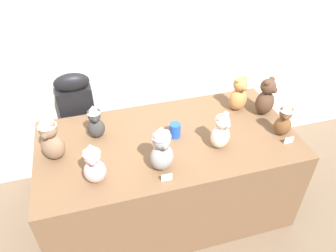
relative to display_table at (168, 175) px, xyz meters
The scene contains 15 objects.
ground_plane 0.46m from the display_table, 90.00° to the right, with size 10.00×10.00×0.00m, color brown.
wall_back 1.17m from the display_table, 90.00° to the left, with size 7.00×0.08×2.60m, color white.
display_table is the anchor object (origin of this frame).
instrument_case 0.88m from the display_table, 135.72° to the left, with size 0.28×0.13×1.08m.
teddy_bear_ash 0.63m from the display_table, 113.46° to the right, with size 0.18×0.16×0.34m.
teddy_bear_charcoal 0.73m from the display_table, 160.81° to the left, with size 0.13×0.11×0.27m.
teddy_bear_chestnut 0.98m from the display_table, 11.89° to the right, with size 0.16×0.15×0.27m.
teddy_bear_cream 0.64m from the display_table, 27.90° to the right, with size 0.18×0.17×0.28m.
teddy_bear_caramel 0.86m from the display_table, 18.29° to the left, with size 0.18×0.16×0.30m.
teddy_bear_blush 0.80m from the display_table, 153.82° to the right, with size 0.14×0.13×0.30m.
teddy_bear_mocha 0.96m from the display_table, behind, with size 0.20×0.19×0.35m.
teddy_bear_cocoa 0.99m from the display_table, ahead, with size 0.21×0.20×0.32m.
party_cup_blue 0.45m from the display_table, 17.47° to the left, with size 0.08×0.08×0.11m, color blue.
name_card_front_left 0.96m from the display_table, 18.72° to the right, with size 0.07×0.01×0.05m, color white.
name_card_front_middle 0.57m from the display_table, 106.99° to the right, with size 0.07×0.01×0.05m, color white.
Camera 1 is at (-0.48, -1.45, 2.27)m, focal length 33.94 mm.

